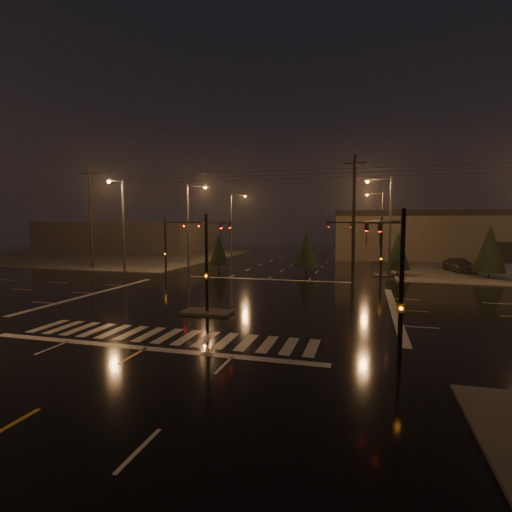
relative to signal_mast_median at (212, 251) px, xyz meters
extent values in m
plane|color=black|center=(0.00, 3.07, -3.75)|extent=(140.00, 140.00, 0.00)
cube|color=#403E39|center=(-30.00, 33.07, -3.69)|extent=(36.00, 36.00, 0.12)
cube|color=#403E39|center=(0.00, -0.93, -3.68)|extent=(3.00, 1.60, 0.15)
cube|color=beige|center=(0.00, -5.93, -3.75)|extent=(15.00, 2.60, 0.01)
cube|color=beige|center=(0.00, -7.93, -3.75)|extent=(16.00, 0.50, 0.01)
cube|color=beige|center=(0.00, 14.07, -3.75)|extent=(16.00, 0.50, 0.01)
cube|color=#423D3A|center=(-35.00, 45.07, -0.95)|extent=(30.00, 18.00, 5.60)
cylinder|color=black|center=(0.00, -0.93, -0.75)|extent=(0.18, 0.18, 6.00)
cylinder|color=black|center=(0.00, 1.32, 1.75)|extent=(0.12, 4.50, 0.12)
imported|color=#594707|center=(0.00, 3.35, 1.70)|extent=(0.16, 0.20, 1.00)
cube|color=#594707|center=(0.00, -0.93, -1.45)|extent=(0.25, 0.18, 0.35)
cylinder|color=black|center=(10.50, 13.57, -0.75)|extent=(0.18, 0.18, 6.00)
cylinder|color=black|center=(8.15, 12.72, 1.75)|extent=(4.74, 1.82, 0.12)
imported|color=#594707|center=(6.04, 11.95, 1.70)|extent=(0.24, 0.22, 1.00)
cube|color=#594707|center=(10.50, 13.57, -1.45)|extent=(0.25, 0.18, 0.35)
cylinder|color=black|center=(-10.50, 13.57, -0.75)|extent=(0.18, 0.18, 6.00)
cylinder|color=black|center=(-8.15, 12.72, 1.75)|extent=(4.74, 1.82, 0.12)
imported|color=#594707|center=(-6.04, 11.95, 1.70)|extent=(0.24, 0.22, 1.00)
cube|color=#594707|center=(-10.50, 13.57, -1.45)|extent=(0.25, 0.18, 0.35)
cylinder|color=black|center=(10.50, -7.43, -0.75)|extent=(0.18, 0.18, 6.00)
cylinder|color=black|center=(9.82, -5.55, 1.75)|extent=(1.48, 3.80, 0.12)
imported|color=#594707|center=(9.20, -3.86, 1.70)|extent=(0.22, 0.24, 1.00)
cube|color=#594707|center=(10.50, -7.43, -1.45)|extent=(0.25, 0.18, 0.35)
cylinder|color=#38383A|center=(-11.50, 21.07, 1.25)|extent=(0.24, 0.24, 10.00)
cylinder|color=#38383A|center=(-10.30, 21.07, 6.05)|extent=(2.40, 0.14, 0.14)
cube|color=#38383A|center=(-9.20, 21.07, 6.00)|extent=(0.70, 0.30, 0.18)
sphere|color=orange|center=(-9.20, 21.07, 5.87)|extent=(0.32, 0.32, 0.32)
cylinder|color=#38383A|center=(-11.50, 37.07, 1.25)|extent=(0.24, 0.24, 10.00)
cylinder|color=#38383A|center=(-10.30, 37.07, 6.05)|extent=(2.40, 0.14, 0.14)
cube|color=#38383A|center=(-9.20, 37.07, 6.00)|extent=(0.70, 0.30, 0.18)
sphere|color=orange|center=(-9.20, 37.07, 5.87)|extent=(0.32, 0.32, 0.32)
cylinder|color=#38383A|center=(11.50, 19.07, 1.25)|extent=(0.24, 0.24, 10.00)
cylinder|color=#38383A|center=(10.30, 19.07, 6.05)|extent=(2.40, 0.14, 0.14)
cube|color=#38383A|center=(9.20, 19.07, 6.00)|extent=(0.70, 0.30, 0.18)
sphere|color=orange|center=(9.20, 19.07, 5.87)|extent=(0.32, 0.32, 0.32)
cylinder|color=#38383A|center=(11.50, 39.07, 1.25)|extent=(0.24, 0.24, 10.00)
cylinder|color=#38383A|center=(10.30, 39.07, 6.05)|extent=(2.40, 0.14, 0.14)
cube|color=#38383A|center=(9.20, 39.07, 6.00)|extent=(0.70, 0.30, 0.18)
sphere|color=orange|center=(9.20, 39.07, 5.87)|extent=(0.32, 0.32, 0.32)
cylinder|color=#38383A|center=(-16.00, 14.57, 1.25)|extent=(0.24, 0.24, 10.00)
cylinder|color=#38383A|center=(-16.00, 13.37, 6.05)|extent=(0.14, 2.40, 0.14)
cube|color=#38383A|center=(-16.00, 12.27, 6.00)|extent=(0.30, 0.70, 0.18)
sphere|color=orange|center=(-16.00, 12.27, 5.87)|extent=(0.32, 0.32, 0.32)
cylinder|color=black|center=(-22.00, 17.07, 2.25)|extent=(0.32, 0.32, 12.00)
cube|color=black|center=(-22.00, 17.07, 7.45)|extent=(2.20, 0.12, 0.12)
cylinder|color=black|center=(8.00, 17.07, 2.25)|extent=(0.32, 0.32, 12.00)
cube|color=black|center=(8.00, 17.07, 7.45)|extent=(2.20, 0.12, 0.12)
cylinder|color=black|center=(12.39, 20.03, -3.40)|extent=(0.18, 0.18, 0.70)
cone|color=black|center=(12.39, 20.03, -1.12)|extent=(2.47, 2.47, 3.86)
cylinder|color=black|center=(20.80, 20.21, -3.40)|extent=(0.18, 0.18, 0.70)
cone|color=black|center=(20.80, 20.21, -0.76)|extent=(2.94, 2.94, 4.59)
cylinder|color=black|center=(-6.90, 19.33, -3.40)|extent=(0.18, 0.18, 0.70)
cone|color=black|center=(-6.90, 19.33, -1.36)|extent=(2.16, 2.16, 3.38)
cylinder|color=black|center=(2.94, 20.44, -3.40)|extent=(0.18, 0.18, 0.70)
cone|color=black|center=(2.94, 20.44, -1.12)|extent=(2.48, 2.48, 3.87)
imported|color=black|center=(19.07, 24.53, -2.89)|extent=(3.13, 5.37, 1.72)
camera|label=1|loc=(9.18, -23.05, 1.73)|focal=28.00mm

